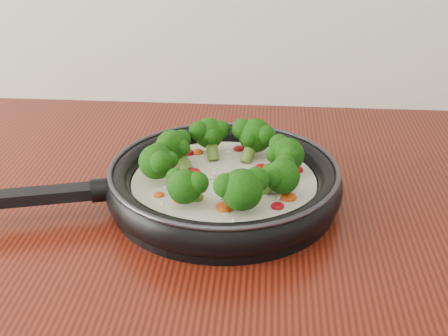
{
  "coord_description": "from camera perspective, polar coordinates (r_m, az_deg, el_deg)",
  "views": [
    {
      "loc": [
        0.1,
        0.41,
        1.31
      ],
      "look_at": [
        0.04,
        1.12,
        0.95
      ],
      "focal_mm": 48.64,
      "sensor_mm": 36.0,
      "label": 1
    }
  ],
  "objects": [
    {
      "name": "skillet",
      "position": [
        0.8,
        -0.16,
        -1.14
      ],
      "size": [
        0.52,
        0.39,
        0.09
      ],
      "color": "black",
      "rests_on": "counter"
    }
  ]
}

